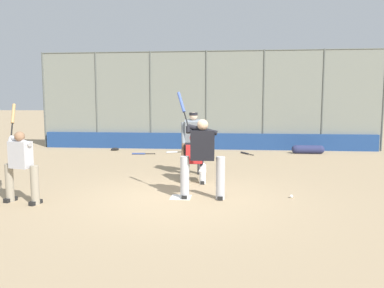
{
  "coord_description": "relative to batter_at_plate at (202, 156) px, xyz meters",
  "views": [
    {
      "loc": [
        -1.03,
        7.81,
        2.05
      ],
      "look_at": [
        -0.14,
        -1.0,
        1.05
      ],
      "focal_mm": 35.0,
      "sensor_mm": 36.0,
      "label": 1
    }
  ],
  "objects": [
    {
      "name": "ground_plane",
      "position": [
        0.46,
        -0.04,
        -0.92
      ],
      "size": [
        160.0,
        160.0,
        0.0
      ],
      "primitive_type": "plane",
      "color": "tan"
    },
    {
      "name": "home_plate_marker",
      "position": [
        0.46,
        -0.04,
        -0.92
      ],
      "size": [
        0.43,
        0.43,
        0.01
      ],
      "primitive_type": "cube",
      "color": "white",
      "rests_on": "ground_plane"
    },
    {
      "name": "backstop_fence",
      "position": [
        0.46,
        -8.48,
        1.28
      ],
      "size": [
        14.76,
        0.08,
        4.23
      ],
      "color": "#515651",
      "rests_on": "ground_plane"
    },
    {
      "name": "padding_wall",
      "position": [
        0.46,
        -8.38,
        -0.58
      ],
      "size": [
        14.39,
        0.18,
        0.69
      ],
      "primitive_type": "cube",
      "color": "navy",
      "rests_on": "ground_plane"
    },
    {
      "name": "bleachers_beyond",
      "position": [
        0.2,
        -10.99,
        -0.44
      ],
      "size": [
        10.28,
        2.5,
        1.48
      ],
      "color": "slate",
      "rests_on": "ground_plane"
    },
    {
      "name": "batter_at_plate",
      "position": [
        0.0,
        0.0,
        0.0
      ],
      "size": [
        1.08,
        0.61,
        2.27
      ],
      "rotation": [
        0.0,
        0.0,
        0.01
      ],
      "color": "#B7B7BC",
      "rests_on": "ground_plane"
    },
    {
      "name": "catcher_behind_plate",
      "position": [
        0.32,
        -1.63,
        -0.27
      ],
      "size": [
        0.67,
        0.78,
        1.25
      ],
      "rotation": [
        0.0,
        0.0,
        0.07
      ],
      "color": "silver",
      "rests_on": "ground_plane"
    },
    {
      "name": "umpire_home",
      "position": [
        0.44,
        -2.66,
        0.03
      ],
      "size": [
        0.71,
        0.48,
        1.76
      ],
      "rotation": [
        0.0,
        0.0,
        0.11
      ],
      "color": "#4C4C51",
      "rests_on": "ground_plane"
    },
    {
      "name": "batter_on_deck",
      "position": [
        3.62,
        0.7,
        -0.13
      ],
      "size": [
        0.84,
        0.79,
        2.02
      ],
      "rotation": [
        0.0,
        0.0,
        -0.25
      ],
      "color": "gray",
      "rests_on": "ground_plane"
    },
    {
      "name": "spare_bat_near_backstop",
      "position": [
        1.69,
        -7.03,
        -0.89
      ],
      "size": [
        0.76,
        0.34,
        0.07
      ],
      "rotation": [
        0.0,
        0.0,
        0.37
      ],
      "color": "black",
      "rests_on": "ground_plane"
    },
    {
      "name": "spare_bat_by_padding",
      "position": [
        0.86,
        -5.66,
        -0.89
      ],
      "size": [
        0.31,
        0.78,
        0.07
      ],
      "rotation": [
        0.0,
        0.0,
        1.9
      ],
      "color": "black",
      "rests_on": "ground_plane"
    },
    {
      "name": "spare_bat_third_base_side",
      "position": [
        -1.2,
        -6.99,
        -0.89
      ],
      "size": [
        0.48,
        0.81,
        0.07
      ],
      "rotation": [
        0.0,
        0.0,
        5.22
      ],
      "color": "black",
      "rests_on": "ground_plane"
    },
    {
      "name": "spare_bat_first_base_side",
      "position": [
        2.9,
        -6.45,
        -0.89
      ],
      "size": [
        0.91,
        0.14,
        0.07
      ],
      "rotation": [
        0.0,
        0.0,
        0.09
      ],
      "color": "black",
      "rests_on": "ground_plane"
    },
    {
      "name": "fielding_glove_on_dirt",
      "position": [
        4.27,
        -7.55,
        -0.86
      ],
      "size": [
        0.33,
        0.25,
        0.12
      ],
      "color": "black",
      "rests_on": "ground_plane"
    },
    {
      "name": "baseball_loose",
      "position": [
        -1.9,
        -0.23,
        -0.89
      ],
      "size": [
        0.07,
        0.07,
        0.07
      ],
      "primitive_type": "sphere",
      "color": "white",
      "rests_on": "ground_plane"
    },
    {
      "name": "equipment_bag_dugout_side",
      "position": [
        -3.68,
        -7.37,
        -0.75
      ],
      "size": [
        1.28,
        0.34,
        0.34
      ],
      "color": "navy",
      "rests_on": "ground_plane"
    }
  ]
}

